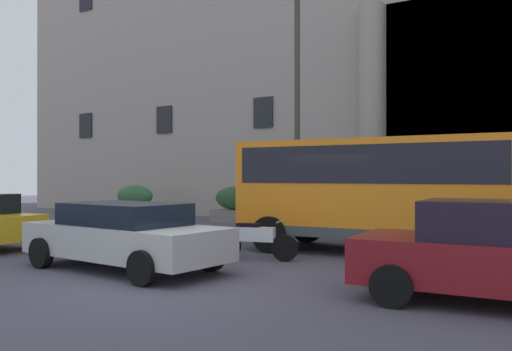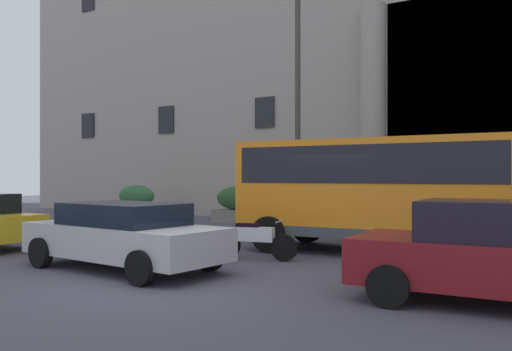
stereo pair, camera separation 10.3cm
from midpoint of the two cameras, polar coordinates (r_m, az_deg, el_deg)
The scene contains 9 objects.
ground_plane at distance 9.76m, azimuth -10.21°, elevation -11.58°, with size 80.00×64.00×0.12m, color #4A4856.
orange_minibus at distance 13.37m, azimuth 12.42°, elevation -1.09°, with size 6.69×2.93×2.76m.
hedge_planter_far_east at distance 24.71m, azimuth -12.96°, elevation -2.79°, with size 2.14×0.86×1.48m.
hedge_planter_east at distance 18.85m, azimuth 13.85°, elevation -3.63°, with size 1.79×0.95×1.48m.
hedge_planter_entrance_right at distance 21.66m, azimuth -2.31°, elevation -3.19°, with size 2.03×0.82×1.47m.
parked_sedan_second at distance 11.16m, azimuth -14.14°, elevation -6.16°, with size 4.63×2.25×1.34m.
parked_compact_extra at distance 8.61m, azimuth 25.17°, elevation -7.51°, with size 4.48×2.21×1.53m.
motorcycle_far_end at distance 12.09m, azimuth -0.45°, elevation -6.88°, with size 1.91×0.69×0.89m.
lamppost_plaza_centre at distance 17.38m, azimuth 4.24°, elevation 9.93°, with size 0.40×0.40×8.53m.
Camera 1 is at (6.36, -7.13, 1.89)m, focal length 37.43 mm.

